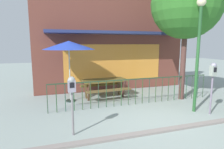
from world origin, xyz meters
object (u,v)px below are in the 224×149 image
picnic_table_left (105,83)px  street_tree (186,4)px  patio_umbrella (69,46)px  street_lamp (199,38)px  parking_meter_near (213,75)px  parking_meter_far (72,90)px

picnic_table_left → street_tree: street_tree is taller
patio_umbrella → street_lamp: bearing=-32.7°
parking_meter_near → parking_meter_far: 4.33m
patio_umbrella → street_tree: size_ratio=0.46×
street_lamp → street_tree: bearing=68.6°
picnic_table_left → patio_umbrella: 2.09m
parking_meter_near → picnic_table_left: bearing=133.0°
street_tree → street_lamp: (-0.53, -1.36, -1.32)m
picnic_table_left → parking_meter_far: parking_meter_far is taller
picnic_table_left → parking_meter_near: size_ratio=1.14×
street_lamp → parking_meter_far: bearing=-173.4°
patio_umbrella → picnic_table_left: bearing=2.6°
street_tree → street_lamp: size_ratio=1.40×
parking_meter_near → street_tree: (0.24, 1.74, 2.44)m
parking_meter_near → street_lamp: bearing=128.4°
picnic_table_left → parking_meter_far: 3.43m
parking_meter_near → street_lamp: 1.22m
parking_meter_near → street_tree: size_ratio=0.33×
patio_umbrella → parking_meter_near: (4.08, -2.80, -0.88)m
picnic_table_left → street_lamp: street_lamp is taller
picnic_table_left → patio_umbrella: bearing=-177.4°
street_lamp → picnic_table_left: bearing=133.7°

